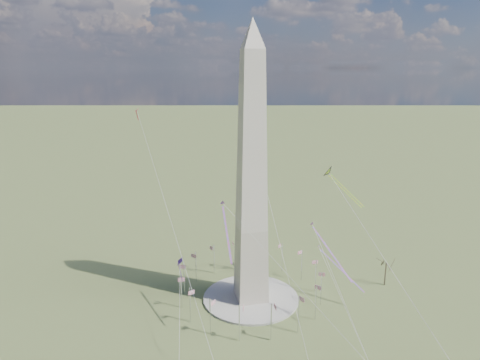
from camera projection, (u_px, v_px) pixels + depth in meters
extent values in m
plane|color=#586532|center=(251.00, 299.00, 162.06)|extent=(2000.00, 2000.00, 0.00)
cylinder|color=#A49F96|center=(251.00, 298.00, 161.95)|extent=(36.00, 36.00, 0.80)
pyramid|color=beige|center=(253.00, 33.00, 137.74)|extent=(9.90, 9.90, 10.00)
cylinder|color=white|center=(316.00, 276.00, 166.02)|extent=(0.36, 0.36, 13.00)
cube|color=#A9162F|center=(315.00, 262.00, 165.90)|extent=(2.40, 0.08, 1.50)
cylinder|color=white|center=(302.00, 265.00, 174.97)|extent=(0.36, 0.36, 13.00)
cube|color=#A9162F|center=(300.00, 252.00, 174.65)|extent=(2.25, 0.99, 1.50)
cylinder|color=white|center=(282.00, 258.00, 181.71)|extent=(0.36, 0.36, 13.00)
cube|color=#A9162F|center=(280.00, 246.00, 181.03)|extent=(1.75, 1.75, 1.50)
cylinder|color=white|center=(259.00, 255.00, 185.20)|extent=(0.36, 0.36, 13.00)
cube|color=#A9162F|center=(257.00, 243.00, 184.07)|extent=(0.99, 2.25, 1.50)
cylinder|color=white|center=(236.00, 255.00, 184.92)|extent=(0.36, 0.36, 13.00)
cube|color=#A9162F|center=(233.00, 244.00, 183.29)|extent=(0.08, 2.40, 1.50)
cylinder|color=white|center=(214.00, 259.00, 180.90)|extent=(0.36, 0.36, 13.00)
cube|color=#A9162F|center=(211.00, 248.00, 178.83)|extent=(0.99, 2.25, 1.50)
cylinder|color=white|center=(196.00, 267.00, 173.77)|extent=(0.36, 0.36, 13.00)
cube|color=#A9162F|center=(194.00, 256.00, 171.36)|extent=(1.75, 1.75, 1.50)
cylinder|color=white|center=(184.00, 278.00, 164.60)|extent=(0.36, 0.36, 13.00)
cube|color=#A9162F|center=(183.00, 267.00, 162.01)|extent=(2.25, 0.99, 1.50)
cylinder|color=white|center=(181.00, 291.00, 154.79)|extent=(0.36, 0.36, 13.00)
cube|color=#A9162F|center=(181.00, 280.00, 152.22)|extent=(2.40, 0.08, 1.50)
cylinder|color=white|center=(190.00, 305.00, 145.84)|extent=(0.36, 0.36, 13.00)
cube|color=#A9162F|center=(191.00, 293.00, 143.47)|extent=(2.25, 0.99, 1.50)
cylinder|color=white|center=(210.00, 316.00, 139.10)|extent=(0.36, 0.36, 13.00)
cube|color=#A9162F|center=(213.00, 303.00, 137.09)|extent=(1.75, 1.75, 1.50)
cylinder|color=white|center=(239.00, 323.00, 135.61)|extent=(0.36, 0.36, 13.00)
cube|color=#A9162F|center=(243.00, 308.00, 134.05)|extent=(0.99, 2.25, 1.50)
cylinder|color=white|center=(271.00, 322.00, 135.89)|extent=(0.36, 0.36, 13.00)
cube|color=#A9162F|center=(275.00, 307.00, 134.83)|extent=(0.08, 2.40, 1.50)
cylinder|color=white|center=(298.00, 315.00, 139.91)|extent=(0.36, 0.36, 13.00)
cube|color=#A9162F|center=(302.00, 299.00, 139.29)|extent=(0.99, 2.25, 1.50)
cylinder|color=white|center=(316.00, 303.00, 147.04)|extent=(0.36, 0.36, 13.00)
cube|color=#A9162F|center=(318.00, 287.00, 146.76)|extent=(1.75, 1.75, 1.50)
cylinder|color=white|center=(321.00, 289.00, 156.21)|extent=(0.36, 0.36, 13.00)
cube|color=#A9162F|center=(322.00, 274.00, 156.11)|extent=(2.25, 0.99, 1.50)
cylinder|color=brown|center=(385.00, 274.00, 171.33)|extent=(0.50, 0.50, 9.65)
cube|color=#E6AB0C|center=(347.00, 190.00, 157.72)|extent=(8.81, 11.57, 9.90)
cube|color=#E6AB0C|center=(345.00, 191.00, 156.39)|extent=(8.81, 11.57, 9.90)
cube|color=#38186D|center=(180.00, 261.00, 148.95)|extent=(2.06, 3.27, 2.62)
cube|color=red|center=(180.00, 272.00, 150.05)|extent=(1.78, 3.07, 9.05)
cube|color=red|center=(332.00, 253.00, 143.88)|extent=(6.79, 19.20, 12.53)
cube|color=red|center=(227.00, 234.00, 137.19)|extent=(1.66, 19.53, 12.23)
cube|color=red|center=(342.00, 270.00, 157.89)|extent=(12.05, 15.16, 11.77)
cube|color=red|center=(137.00, 110.00, 170.69)|extent=(1.49, 2.32, 1.85)
cube|color=red|center=(137.00, 115.00, 171.21)|extent=(1.00, 1.50, 4.25)
cube|color=silver|center=(251.00, 128.00, 189.84)|extent=(1.38, 2.21, 1.82)
cube|color=silver|center=(251.00, 133.00, 190.34)|extent=(0.89, 1.52, 4.17)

